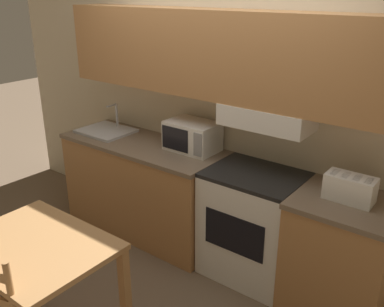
{
  "coord_description": "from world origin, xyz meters",
  "views": [
    {
      "loc": [
        1.85,
        -2.91,
        2.21
      ],
      "look_at": [
        0.05,
        -0.55,
        1.04
      ],
      "focal_mm": 40.0,
      "sensor_mm": 36.0,
      "label": 1
    }
  ],
  "objects_px": {
    "sink_basin": "(106,130)",
    "dining_table": "(37,261)",
    "stove_range": "(253,225)",
    "microwave": "(192,136)",
    "toaster": "(350,188)"
  },
  "relations": [
    {
      "from": "microwave",
      "to": "dining_table",
      "type": "xyz_separation_m",
      "value": [
        0.01,
        -1.57,
        -0.37
      ]
    },
    {
      "from": "dining_table",
      "to": "toaster",
      "type": "bearing_deg",
      "value": 46.79
    },
    {
      "from": "stove_range",
      "to": "microwave",
      "type": "xyz_separation_m",
      "value": [
        -0.68,
        0.1,
        0.57
      ]
    },
    {
      "from": "stove_range",
      "to": "dining_table",
      "type": "bearing_deg",
      "value": -114.54
    },
    {
      "from": "stove_range",
      "to": "sink_basin",
      "type": "bearing_deg",
      "value": -179.32
    },
    {
      "from": "sink_basin",
      "to": "toaster",
      "type": "bearing_deg",
      "value": 0.23
    },
    {
      "from": "microwave",
      "to": "dining_table",
      "type": "relative_size",
      "value": 0.48
    },
    {
      "from": "stove_range",
      "to": "sink_basin",
      "type": "relative_size",
      "value": 1.81
    },
    {
      "from": "toaster",
      "to": "sink_basin",
      "type": "xyz_separation_m",
      "value": [
        -2.33,
        -0.01,
        -0.07
      ]
    },
    {
      "from": "microwave",
      "to": "sink_basin",
      "type": "distance_m",
      "value": 0.97
    },
    {
      "from": "sink_basin",
      "to": "dining_table",
      "type": "xyz_separation_m",
      "value": [
        0.96,
        -1.45,
        -0.26
      ]
    },
    {
      "from": "toaster",
      "to": "dining_table",
      "type": "distance_m",
      "value": 2.03
    },
    {
      "from": "microwave",
      "to": "sink_basin",
      "type": "bearing_deg",
      "value": -172.6
    },
    {
      "from": "sink_basin",
      "to": "dining_table",
      "type": "distance_m",
      "value": 1.76
    },
    {
      "from": "microwave",
      "to": "toaster",
      "type": "xyz_separation_m",
      "value": [
        1.38,
        -0.11,
        -0.04
      ]
    }
  ]
}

